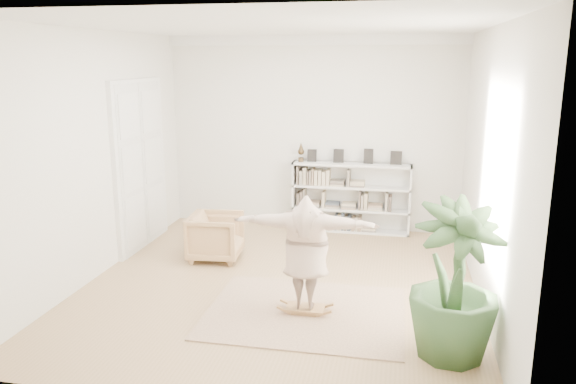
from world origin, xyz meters
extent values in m
plane|color=#997A4F|center=(0.00, 0.00, 0.00)|extent=(6.00, 6.00, 0.00)
plane|color=silver|center=(0.00, 3.00, 1.80)|extent=(5.50, 0.00, 5.50)
plane|color=silver|center=(0.00, -3.00, 1.80)|extent=(5.50, 0.00, 5.50)
plane|color=silver|center=(-2.75, 0.00, 1.80)|extent=(0.00, 6.00, 6.00)
plane|color=silver|center=(2.75, 0.00, 1.80)|extent=(0.00, 6.00, 6.00)
plane|color=white|center=(0.00, 0.00, 3.60)|extent=(6.00, 6.00, 0.00)
cube|color=white|center=(0.00, 2.94, 3.51)|extent=(5.50, 0.12, 0.18)
cube|color=white|center=(-2.71, 1.30, 1.40)|extent=(0.08, 1.78, 2.92)
cube|color=silver|center=(-2.69, 0.90, 1.40)|extent=(0.06, 0.78, 2.80)
cube|color=silver|center=(-2.69, 1.70, 1.40)|extent=(0.06, 0.78, 2.80)
cube|color=silver|center=(-0.33, 2.81, 0.65)|extent=(0.04, 0.35, 1.30)
cube|color=silver|center=(1.83, 2.81, 0.65)|extent=(0.04, 0.35, 1.30)
cube|color=silver|center=(0.75, 2.96, 0.65)|extent=(2.20, 0.04, 1.30)
cube|color=silver|center=(0.75, 2.81, 0.02)|extent=(2.20, 0.35, 0.04)
cube|color=silver|center=(0.75, 2.81, 0.43)|extent=(2.20, 0.35, 0.04)
cube|color=silver|center=(0.75, 2.81, 0.86)|extent=(2.20, 0.35, 0.04)
cube|color=silver|center=(0.75, 2.81, 1.28)|extent=(2.20, 0.35, 0.04)
cube|color=black|center=(0.00, 2.85, 1.42)|extent=(0.18, 0.07, 0.24)
cube|color=black|center=(0.50, 2.85, 1.42)|extent=(0.18, 0.07, 0.24)
cube|color=black|center=(1.05, 2.85, 1.42)|extent=(0.18, 0.07, 0.24)
cube|color=black|center=(1.55, 2.85, 1.42)|extent=(0.18, 0.07, 0.24)
imported|color=tan|center=(-1.25, 0.87, 0.38)|extent=(0.90, 0.88, 0.75)
cube|color=tan|center=(0.52, -0.84, 0.01)|extent=(2.51, 2.01, 0.02)
cube|color=olive|center=(0.52, -0.84, 0.07)|extent=(0.49, 0.29, 0.03)
cube|color=olive|center=(0.52, -0.84, 0.04)|extent=(0.33, 0.05, 0.04)
cube|color=olive|center=(0.52, -0.84, 0.04)|extent=(0.33, 0.05, 0.04)
cube|color=olive|center=(0.52, -0.84, 0.07)|extent=(0.19, 0.05, 0.10)
cube|color=olive|center=(0.52, -0.84, 0.07)|extent=(0.19, 0.05, 0.10)
imported|color=#C0A390|center=(0.52, -0.84, 0.86)|extent=(1.81, 0.50, 1.47)
imported|color=#305028|center=(2.25, -1.56, 0.87)|extent=(1.29, 1.29, 1.75)
camera|label=1|loc=(1.63, -7.39, 3.18)|focal=35.00mm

